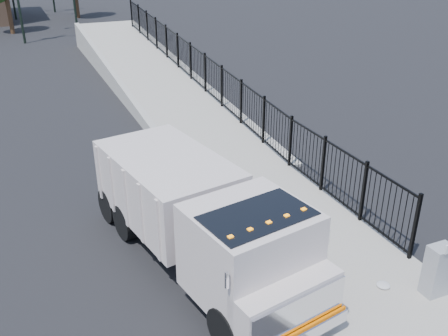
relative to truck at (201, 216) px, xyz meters
name	(u,v)px	position (x,y,z in m)	size (l,w,h in m)	color
ground	(248,252)	(1.31, 0.08, -1.45)	(120.00, 120.00, 0.00)	black
sidewalk	(356,276)	(3.23, -1.92, -1.39)	(3.55, 12.00, 0.12)	#9E998E
curb	(287,296)	(1.31, -1.92, -1.37)	(0.30, 12.00, 0.16)	#ADAAA3
ramp	(154,86)	(3.43, 16.08, -1.45)	(3.95, 24.00, 1.70)	#9E998E
iron_fence	(205,85)	(4.86, 12.08, -0.55)	(0.10, 28.00, 1.80)	black
truck	(201,216)	(0.00, 0.00, 0.00)	(3.72, 7.83, 2.58)	black
worker	(311,261)	(1.73, -2.15, -0.36)	(0.71, 0.47, 1.94)	maroon
utility_cabinet	(437,270)	(4.41, -3.18, -0.71)	(0.55, 0.40, 1.25)	gray
debris	(383,285)	(3.51, -2.55, -1.29)	(0.32, 0.32, 0.08)	silver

